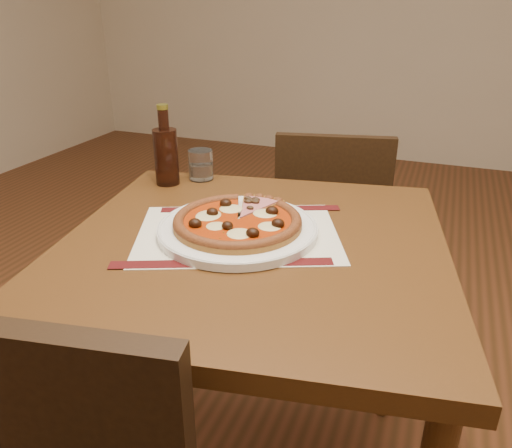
{
  "coord_description": "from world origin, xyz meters",
  "views": [
    {
      "loc": [
        0.59,
        -1.12,
        1.22
      ],
      "look_at": [
        0.25,
        -0.22,
        0.78
      ],
      "focal_mm": 35.0,
      "sensor_mm": 36.0,
      "label": 1
    }
  ],
  "objects_px": {
    "water_glass": "(201,165)",
    "bottle": "(166,154)",
    "pizza": "(237,221)",
    "chair_far": "(330,223)",
    "plate": "(238,229)",
    "table": "(253,282)"
  },
  "relations": [
    {
      "from": "plate",
      "to": "water_glass",
      "type": "distance_m",
      "value": 0.38
    },
    {
      "from": "pizza",
      "to": "plate",
      "type": "bearing_deg",
      "value": 89.54
    },
    {
      "from": "plate",
      "to": "pizza",
      "type": "bearing_deg",
      "value": -90.46
    },
    {
      "from": "chair_far",
      "to": "pizza",
      "type": "relative_size",
      "value": 2.95
    },
    {
      "from": "table",
      "to": "pizza",
      "type": "distance_m",
      "value": 0.14
    },
    {
      "from": "chair_far",
      "to": "water_glass",
      "type": "relative_size",
      "value": 9.83
    },
    {
      "from": "table",
      "to": "water_glass",
      "type": "distance_m",
      "value": 0.44
    },
    {
      "from": "water_glass",
      "to": "plate",
      "type": "bearing_deg",
      "value": -51.42
    },
    {
      "from": "water_glass",
      "to": "bottle",
      "type": "bearing_deg",
      "value": -135.36
    },
    {
      "from": "pizza",
      "to": "bottle",
      "type": "height_order",
      "value": "bottle"
    },
    {
      "from": "table",
      "to": "plate",
      "type": "relative_size",
      "value": 2.69
    },
    {
      "from": "chair_far",
      "to": "bottle",
      "type": "height_order",
      "value": "bottle"
    },
    {
      "from": "pizza",
      "to": "bottle",
      "type": "relative_size",
      "value": 1.28
    },
    {
      "from": "pizza",
      "to": "chair_far",
      "type": "bearing_deg",
      "value": 86.57
    },
    {
      "from": "pizza",
      "to": "water_glass",
      "type": "relative_size",
      "value": 3.33
    },
    {
      "from": "plate",
      "to": "water_glass",
      "type": "relative_size",
      "value": 4.15
    },
    {
      "from": "table",
      "to": "chair_far",
      "type": "relative_size",
      "value": 1.13
    },
    {
      "from": "table",
      "to": "chair_far",
      "type": "height_order",
      "value": "chair_far"
    },
    {
      "from": "chair_far",
      "to": "plate",
      "type": "distance_m",
      "value": 0.81
    },
    {
      "from": "plate",
      "to": "water_glass",
      "type": "xyz_separation_m",
      "value": [
        -0.24,
        0.3,
        0.03
      ]
    },
    {
      "from": "table",
      "to": "pizza",
      "type": "bearing_deg",
      "value": 155.78
    },
    {
      "from": "pizza",
      "to": "bottle",
      "type": "distance_m",
      "value": 0.38
    }
  ]
}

